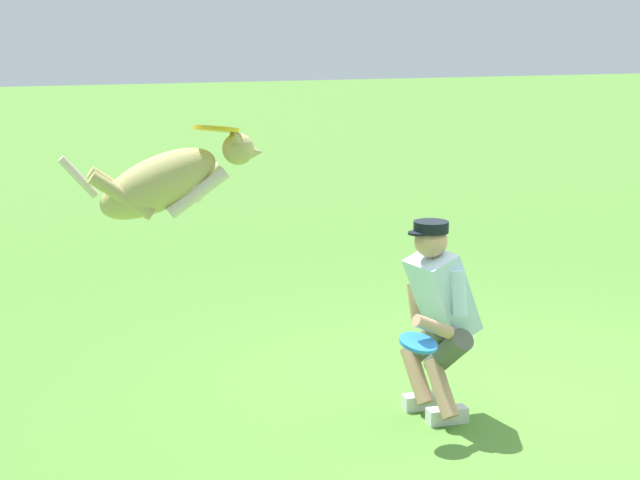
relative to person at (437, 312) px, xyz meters
The scene contains 5 objects.
ground_plane 0.92m from the person, behind, with size 60.00×60.00×0.00m, color #508332.
person is the anchor object (origin of this frame).
dog 2.09m from the person, 15.71° to the left, with size 1.07×0.31×0.54m.
frisbee_flying 2.04m from the person, 18.87° to the left, with size 0.24×0.24×0.02m, color yellow.
frisbee_held 0.40m from the person, 50.34° to the left, with size 0.24×0.24×0.02m, color #2D85F1.
Camera 1 is at (3.18, 5.92, 2.62)m, focal length 59.75 mm.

